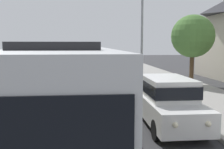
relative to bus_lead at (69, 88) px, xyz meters
name	(u,v)px	position (x,y,z in m)	size (l,w,h in m)	color
bus_lead	(69,88)	(0.00, 0.00, 0.00)	(2.58, 11.87, 3.21)	silver
bus_second_in_line	(80,62)	(0.00, 13.38, 0.00)	(2.58, 12.16, 3.21)	silver
bus_middle	(83,55)	(0.00, 27.64, 0.00)	(2.58, 11.27, 3.21)	silver
white_suv	(167,100)	(3.70, 0.83, -0.66)	(1.86, 4.73, 1.90)	white
box_truck_oncoming	(64,53)	(-3.30, 36.52, 0.01)	(2.35, 6.88, 3.15)	white
streetlamp_mid	(142,23)	(5.40, 13.66, 3.33)	(6.53, 0.28, 7.84)	gray
roadside_tree	(193,36)	(8.69, 10.56, 2.09)	(3.27, 3.27, 5.28)	#4C3823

